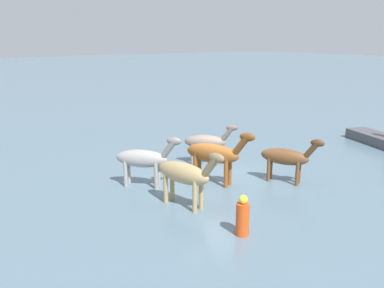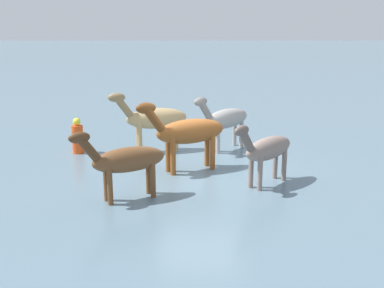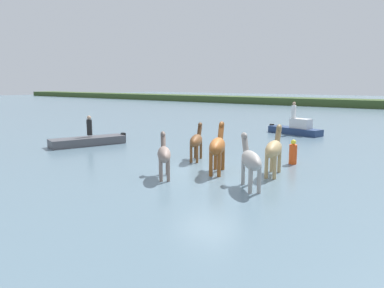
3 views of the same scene
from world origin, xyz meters
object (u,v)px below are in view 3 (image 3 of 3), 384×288
person_helmsman_aft (89,126)px  buoy_channel_marker (293,153)px  horse_chestnut_trailing (218,146)px  horse_gray_outer (196,141)px  boat_skiff_near (296,130)px  person_spotter_bow (294,111)px  boat_motor_center (88,142)px  horse_rear_stallion (274,149)px  horse_lead (164,154)px  horse_dun_straggler (251,160)px

person_helmsman_aft → buoy_channel_marker: bearing=11.4°
horse_chestnut_trailing → horse_gray_outer: bearing=31.1°
boat_skiff_near → buoy_channel_marker: 10.38m
boat_skiff_near → person_spotter_bow: (-0.15, -0.17, 1.41)m
horse_gray_outer → buoy_channel_marker: bearing=-89.3°
horse_chestnut_trailing → boat_motor_center: (-9.94, 0.91, -0.95)m
horse_gray_outer → person_helmsman_aft: bearing=66.0°
horse_gray_outer → person_helmsman_aft: 7.85m
person_spotter_bow → horse_chestnut_trailing: bearing=-81.1°
horse_gray_outer → horse_chestnut_trailing: horse_chestnut_trailing is taller
horse_gray_outer → buoy_channel_marker: (4.03, 2.06, -0.45)m
boat_skiff_near → buoy_channel_marker: (3.74, -9.68, 0.20)m
horse_gray_outer → horse_rear_stallion: size_ratio=0.86×
horse_lead → horse_rear_stallion: horse_rear_stallion is taller
person_spotter_bow → buoy_channel_marker: bearing=-67.7°
person_spotter_bow → horse_rear_stallion: bearing=-71.2°
horse_gray_outer → buoy_channel_marker: 4.55m
boat_skiff_near → horse_chestnut_trailing: bearing=-69.1°
buoy_channel_marker → horse_gray_outer: bearing=-152.9°
horse_lead → horse_rear_stallion: size_ratio=0.73×
horse_lead → buoy_channel_marker: bearing=-73.0°
person_spotter_bow → buoy_channel_marker: (3.89, -9.52, -1.21)m
boat_skiff_near → person_helmsman_aft: 14.58m
boat_skiff_near → buoy_channel_marker: boat_skiff_near is taller
horse_lead → horse_rear_stallion: bearing=-90.3°
horse_gray_outer → boat_motor_center: size_ratio=0.47×
horse_lead → boat_skiff_near: size_ratio=0.43×
horse_chestnut_trailing → buoy_channel_marker: 4.00m
horse_chestnut_trailing → person_helmsman_aft: 10.07m
boat_motor_center → person_helmsman_aft: (-0.07, 0.18, 0.96)m
horse_lead → horse_dun_straggler: horse_dun_straggler is taller
horse_dun_straggler → boat_skiff_near: horse_dun_straggler is taller
buoy_channel_marker → horse_chestnut_trailing: bearing=-118.1°
horse_rear_stallion → person_helmsman_aft: horse_rear_stallion is taller
horse_rear_stallion → boat_motor_center: horse_rear_stallion is taller
horse_dun_straggler → buoy_channel_marker: size_ratio=1.77×
horse_dun_straggler → buoy_channel_marker: bearing=-38.0°
horse_dun_straggler → boat_motor_center: size_ratio=0.44×
horse_gray_outer → horse_dun_straggler: bearing=-147.6°
horse_gray_outer → horse_chestnut_trailing: size_ratio=0.85×
horse_dun_straggler → buoy_channel_marker: horse_dun_straggler is taller
horse_lead → horse_chestnut_trailing: horse_chestnut_trailing is taller
person_helmsman_aft → horse_gray_outer: bearing=2.4°
horse_rear_stallion → person_helmsman_aft: (-12.04, 0.03, 0.06)m
horse_rear_stallion → person_helmsman_aft: size_ratio=2.11×
horse_chestnut_trailing → buoy_channel_marker: size_ratio=2.21×
boat_motor_center → boat_skiff_near: boat_skiff_near is taller
horse_chestnut_trailing → person_helmsman_aft: bearing=58.2°
horse_gray_outer → horse_dun_straggler: size_ratio=1.07×
horse_chestnut_trailing → boat_skiff_near: 13.33m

